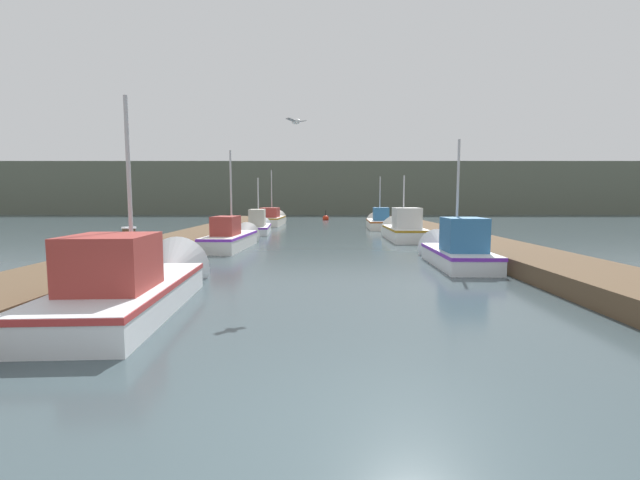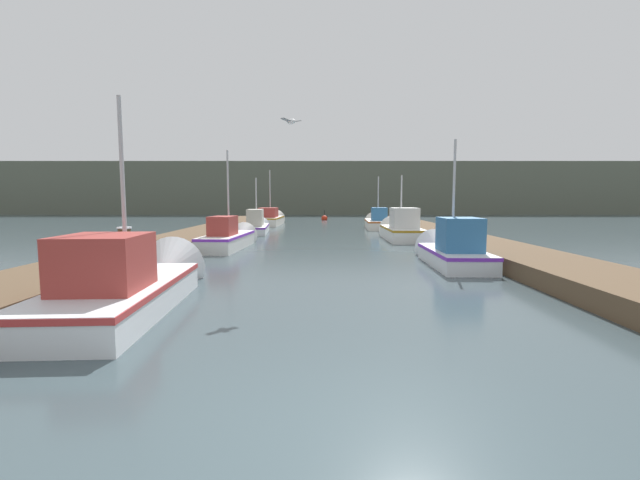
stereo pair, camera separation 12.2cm
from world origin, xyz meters
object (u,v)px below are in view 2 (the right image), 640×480
(channel_buoy, at_px, (326,218))
(seagull_lead, at_px, (293,121))
(mooring_piling_0, at_px, (395,221))
(fishing_boat_1, at_px, (452,250))
(fishing_boat_3, at_px, (402,229))
(fishing_boat_2, at_px, (232,237))
(fishing_boat_5, at_px, (379,222))
(fishing_boat_4, at_px, (258,225))
(fishing_boat_0, at_px, (137,282))
(fishing_boat_6, at_px, (272,219))
(mooring_piling_1, at_px, (127,254))

(channel_buoy, bearing_deg, seagull_lead, -92.10)
(seagull_lead, bearing_deg, mooring_piling_0, -149.43)
(fishing_boat_1, xyz_separation_m, mooring_piling_0, (0.86, 15.87, 0.11))
(fishing_boat_3, bearing_deg, mooring_piling_0, 83.32)
(fishing_boat_3, relative_size, seagull_lead, 10.89)
(fishing_boat_2, bearing_deg, seagull_lead, -64.43)
(fishing_boat_1, relative_size, mooring_piling_0, 4.17)
(fishing_boat_5, bearing_deg, fishing_boat_4, -152.26)
(fishing_boat_0, distance_m, fishing_boat_6, 25.42)
(fishing_boat_6, xyz_separation_m, seagull_lead, (3.22, -23.54, 3.51))
(fishing_boat_6, xyz_separation_m, channel_buoy, (4.34, 7.03, -0.31))
(fishing_boat_1, bearing_deg, mooring_piling_1, -161.68)
(fishing_boat_2, bearing_deg, fishing_boat_6, 93.62)
(fishing_boat_2, xyz_separation_m, fishing_boat_4, (-0.03, 8.08, -0.01))
(fishing_boat_0, xyz_separation_m, fishing_boat_4, (-0.15, 17.94, -0.00))
(fishing_boat_1, height_order, fishing_boat_6, fishing_boat_6)
(fishing_boat_3, xyz_separation_m, fishing_boat_4, (-8.14, 4.29, -0.08))
(mooring_piling_1, height_order, seagull_lead, seagull_lead)
(fishing_boat_5, relative_size, seagull_lead, 10.97)
(fishing_boat_6, relative_size, seagull_lead, 12.18)
(fishing_boat_0, bearing_deg, fishing_boat_1, 29.91)
(fishing_boat_2, height_order, mooring_piling_1, fishing_boat_2)
(fishing_boat_4, relative_size, seagull_lead, 11.51)
(mooring_piling_0, height_order, channel_buoy, mooring_piling_0)
(fishing_boat_4, distance_m, mooring_piling_0, 9.59)
(fishing_boat_2, bearing_deg, fishing_boat_4, 93.81)
(mooring_piling_0, xyz_separation_m, seagull_lead, (-5.81, -19.21, 3.41))
(fishing_boat_6, distance_m, seagull_lead, 24.01)
(fishing_boat_5, bearing_deg, mooring_piling_1, -112.73)
(fishing_boat_5, height_order, mooring_piling_1, fishing_boat_5)
(fishing_boat_1, relative_size, fishing_boat_6, 0.80)
(mooring_piling_1, distance_m, channel_buoy, 30.54)
(mooring_piling_1, bearing_deg, fishing_boat_6, 87.14)
(fishing_boat_0, relative_size, fishing_boat_1, 1.25)
(fishing_boat_4, bearing_deg, fishing_boat_2, -93.73)
(fishing_boat_6, distance_m, channel_buoy, 8.26)
(fishing_boat_6, distance_m, mooring_piling_1, 23.05)
(fishing_boat_6, bearing_deg, seagull_lead, -79.90)
(fishing_boat_2, distance_m, fishing_boat_6, 15.57)
(fishing_boat_0, distance_m, mooring_piling_0, 22.90)
(fishing_boat_6, relative_size, mooring_piling_0, 5.20)
(fishing_boat_2, relative_size, seagull_lead, 11.17)
(fishing_boat_0, distance_m, seagull_lead, 5.07)
(fishing_boat_2, relative_size, mooring_piling_1, 3.85)
(fishing_boat_1, bearing_deg, fishing_boat_2, 151.94)
(fishing_boat_3, height_order, channel_buoy, fishing_boat_3)
(fishing_boat_4, xyz_separation_m, mooring_piling_0, (9.06, 3.15, 0.13))
(fishing_boat_1, distance_m, mooring_piling_0, 15.89)
(fishing_boat_6, height_order, seagull_lead, fishing_boat_6)
(fishing_boat_3, xyz_separation_m, mooring_piling_0, (0.92, 7.44, 0.05))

